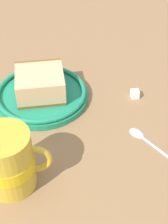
{
  "coord_description": "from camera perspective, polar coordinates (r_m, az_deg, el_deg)",
  "views": [
    {
      "loc": [
        41.33,
        -6.3,
        42.92
      ],
      "look_at": [
        -1.71,
        2.53,
        3.0
      ],
      "focal_mm": 54.08,
      "sensor_mm": 36.0,
      "label": 1
    }
  ],
  "objects": [
    {
      "name": "ground_plane",
      "position": [
        0.61,
        -2.01,
        -4.58
      ],
      "size": [
        136.28,
        136.28,
        3.2
      ],
      "primitive_type": "cube",
      "color": "#936D47"
    },
    {
      "name": "small_plate",
      "position": [
        0.67,
        -7.22,
        2.95
      ],
      "size": [
        18.27,
        18.27,
        2.08
      ],
      "color": "#1E8C66",
      "rests_on": "ground_plane"
    },
    {
      "name": "cake_slice",
      "position": [
        0.65,
        -7.42,
        4.83
      ],
      "size": [
        9.38,
        9.53,
        4.76
      ],
      "color": "brown",
      "rests_on": "small_plate"
    },
    {
      "name": "tea_mug",
      "position": [
        0.5,
        -12.66,
        -8.03
      ],
      "size": [
        7.8,
        10.39,
        10.11
      ],
      "color": "gold",
      "rests_on": "ground_plane"
    },
    {
      "name": "teaspoon",
      "position": [
        0.59,
        10.41,
        -4.45
      ],
      "size": [
        11.75,
        7.13,
        0.8
      ],
      "color": "silver",
      "rests_on": "ground_plane"
    },
    {
      "name": "sugar_cube",
      "position": [
        0.67,
        8.6,
        3.04
      ],
      "size": [
        1.68,
        1.68,
        1.57
      ],
      "primitive_type": "cube",
      "rotation": [
        0.0,
        0.0,
        1.5
      ],
      "color": "white",
      "rests_on": "ground_plane"
    }
  ]
}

